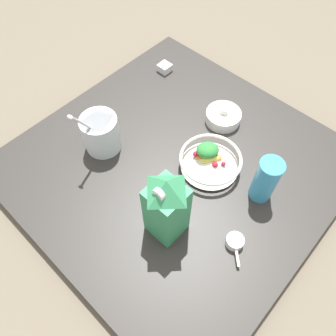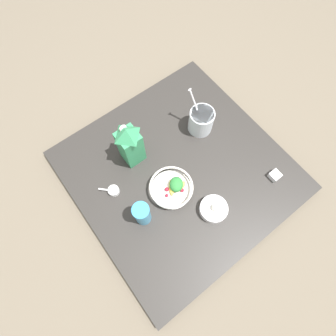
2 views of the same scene
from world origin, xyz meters
TOP-DOWN VIEW (x-y plane):
  - ground_plane at (0.00, 0.00)m, footprint 6.00×6.00m
  - countertop at (0.00, 0.00)m, footprint 0.92×0.92m
  - fruit_bowl at (0.09, 0.06)m, footprint 0.19×0.19m
  - milk_carton at (0.13, -0.18)m, footprint 0.09×0.09m
  - yogurt_tub at (-0.22, -0.11)m, footprint 0.12×0.15m
  - drinking_cup at (0.26, 0.08)m, footprint 0.07×0.07m
  - spice_jar at (-0.32, 0.29)m, footprint 0.05×0.05m
  - measuring_scoop at (0.30, -0.09)m, footprint 0.08×0.08m
  - garlic_bowl at (-0.00, 0.24)m, footprint 0.12×0.12m

SIDE VIEW (x-z plane):
  - ground_plane at x=0.00m, z-range 0.00..0.00m
  - countertop at x=0.00m, z-range 0.00..0.04m
  - spice_jar at x=-0.32m, z-range 0.04..0.07m
  - measuring_scoop at x=0.30m, z-range 0.04..0.07m
  - garlic_bowl at x=0.00m, z-range 0.03..0.09m
  - fruit_bowl at x=0.09m, z-range 0.04..0.12m
  - yogurt_tub at x=-0.22m, z-range 0.00..0.22m
  - drinking_cup at x=0.26m, z-range 0.05..0.20m
  - milk_carton at x=0.13m, z-range 0.04..0.30m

